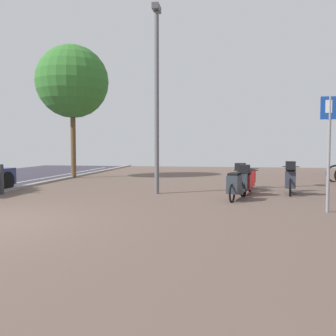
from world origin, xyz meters
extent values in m
cube|color=brown|center=(4.80, 0.00, -0.03)|extent=(14.40, 40.00, 0.05)
torus|color=black|center=(9.10, 9.79, 0.34)|extent=(0.75, 0.12, 0.75)
torus|color=black|center=(5.17, 6.15, 0.21)|extent=(0.21, 0.46, 0.47)
torus|color=black|center=(5.59, 7.25, 0.21)|extent=(0.21, 0.46, 0.47)
cube|color=black|center=(5.38, 6.70, 0.19)|extent=(0.50, 0.71, 0.08)
cube|color=black|center=(5.24, 6.35, 0.40)|extent=(0.47, 0.59, 0.42)
cube|color=black|center=(5.24, 6.35, 0.65)|extent=(0.41, 0.53, 0.06)
cylinder|color=black|center=(5.58, 7.22, 0.44)|extent=(0.11, 0.14, 0.47)
cube|color=black|center=(5.55, 7.15, 0.42)|extent=(0.33, 0.19, 0.47)
cylinder|color=black|center=(5.57, 7.20, 0.68)|extent=(0.50, 0.21, 0.03)
cube|color=black|center=(5.15, 6.10, 0.80)|extent=(0.36, 0.36, 0.24)
torus|color=black|center=(5.24, 4.82, 0.22)|extent=(0.13, 0.48, 0.48)
torus|color=black|center=(5.46, 6.01, 0.22)|extent=(0.13, 0.48, 0.48)
cube|color=#B11B1C|center=(5.35, 5.41, 0.19)|extent=(0.40, 0.71, 0.08)
cube|color=#B11B1C|center=(5.28, 5.04, 0.41)|extent=(0.39, 0.57, 0.43)
cube|color=black|center=(5.28, 5.04, 0.66)|extent=(0.34, 0.52, 0.06)
cylinder|color=#B11B1C|center=(5.46, 5.98, 0.45)|extent=(0.09, 0.13, 0.48)
cube|color=#B11B1C|center=(5.44, 5.91, 0.43)|extent=(0.33, 0.14, 0.48)
cylinder|color=black|center=(5.45, 5.96, 0.69)|extent=(0.52, 0.12, 0.03)
cube|color=black|center=(5.24, 4.77, 0.81)|extent=(0.33, 0.33, 0.24)
torus|color=black|center=(6.57, 5.10, 0.25)|extent=(0.15, 0.56, 0.56)
torus|color=black|center=(6.77, 6.26, 0.25)|extent=(0.15, 0.56, 0.56)
cube|color=#323646|center=(6.67, 5.68, 0.23)|extent=(0.38, 0.70, 0.08)
cube|color=#323646|center=(6.61, 5.31, 0.48)|extent=(0.38, 0.56, 0.50)
cube|color=black|center=(6.61, 5.31, 0.76)|extent=(0.33, 0.51, 0.06)
cylinder|color=#323646|center=(6.76, 6.23, 0.53)|extent=(0.09, 0.13, 0.56)
cube|color=#323646|center=(6.75, 6.16, 0.51)|extent=(0.33, 0.13, 0.56)
cylinder|color=black|center=(6.76, 6.21, 0.81)|extent=(0.52, 0.11, 0.03)
cube|color=black|center=(6.56, 5.05, 0.91)|extent=(0.32, 0.32, 0.24)
torus|color=black|center=(4.87, 3.61, 0.24)|extent=(0.18, 0.52, 0.52)
torus|color=black|center=(5.19, 4.81, 0.24)|extent=(0.18, 0.52, 0.52)
cube|color=#303840|center=(5.03, 4.21, 0.21)|extent=(0.45, 0.74, 0.08)
cube|color=#303840|center=(4.93, 3.82, 0.45)|extent=(0.43, 0.60, 0.49)
cube|color=black|center=(4.93, 3.82, 0.73)|extent=(0.38, 0.55, 0.06)
cylinder|color=#303840|center=(5.18, 4.78, 0.49)|extent=(0.10, 0.13, 0.52)
cube|color=#303840|center=(5.16, 4.71, 0.47)|extent=(0.33, 0.16, 0.52)
cylinder|color=black|center=(5.18, 4.76, 0.75)|extent=(0.51, 0.16, 0.03)
cylinder|color=black|center=(-2.50, 5.00, 0.31)|extent=(0.20, 0.62, 0.62)
cylinder|color=gray|center=(6.96, 2.46, 1.28)|extent=(0.07, 0.07, 2.56)
cube|color=#1744A5|center=(6.96, 2.45, 2.31)|extent=(0.40, 0.02, 0.50)
cube|color=white|center=(6.93, 2.43, 2.34)|extent=(0.14, 0.01, 0.28)
cylinder|color=slate|center=(2.58, 5.01, 2.75)|extent=(0.14, 0.14, 5.50)
cube|color=#4C4C51|center=(2.58, 5.01, 5.62)|extent=(0.20, 0.52, 0.18)
cylinder|color=brown|center=(-2.31, 9.96, 1.63)|extent=(0.23, 0.23, 3.26)
sphere|color=#38792F|center=(-2.31, 9.96, 4.41)|extent=(3.29, 3.29, 3.29)
cylinder|color=#38383D|center=(-2.05, 4.07, 0.46)|extent=(0.12, 0.12, 0.92)
camera|label=1|loc=(4.78, -6.16, 1.48)|focal=39.51mm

